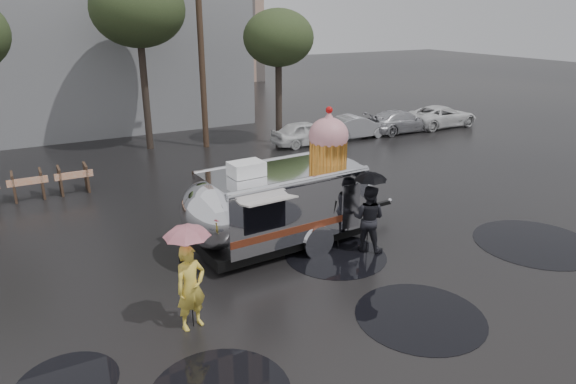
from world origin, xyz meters
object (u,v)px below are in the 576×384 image
airstream_trailer (285,199)px  person_right (368,218)px  tripod (328,216)px  person_left (191,288)px

airstream_trailer → person_right: bearing=-41.4°
person_right → airstream_trailer: bearing=13.7°
airstream_trailer → tripod: 1.31m
person_left → tripod: (4.59, 1.90, 0.00)m
person_left → airstream_trailer: bearing=22.7°
tripod → person_right: bearing=-46.4°
airstream_trailer → person_left: airstream_trailer is taller
person_left → tripod: bearing=8.8°
person_left → person_right: bearing=-0.9°
person_left → person_right: size_ratio=0.99×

